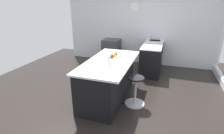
# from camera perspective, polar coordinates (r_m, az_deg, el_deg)

# --- Properties ---
(ground_plane) EXTENTS (7.61, 7.61, 0.00)m
(ground_plane) POSITION_cam_1_polar(r_m,az_deg,el_deg) (4.21, 0.20, -10.60)
(ground_plane) COLOR black
(interior_partition_left) EXTENTS (0.15, 5.33, 2.70)m
(interior_partition_left) POSITION_cam_1_polar(r_m,az_deg,el_deg) (6.50, 8.49, 13.06)
(interior_partition_left) COLOR silver
(interior_partition_left) RESTS_ON ground_plane
(sink_cabinet) EXTENTS (2.36, 0.60, 1.19)m
(sink_cabinet) POSITION_cam_1_polar(r_m,az_deg,el_deg) (6.26, 13.30, 4.10)
(sink_cabinet) COLOR black
(sink_cabinet) RESTS_ON ground_plane
(oven_range) EXTENTS (0.60, 0.61, 0.88)m
(oven_range) POSITION_cam_1_polar(r_m,az_deg,el_deg) (6.56, -0.15, 5.22)
(oven_range) COLOR #38383D
(oven_range) RESTS_ON ground_plane
(kitchen_island) EXTENTS (1.99, 0.99, 0.93)m
(kitchen_island) POSITION_cam_1_polar(r_m,az_deg,el_deg) (4.10, -1.29, -4.04)
(kitchen_island) COLOR black
(kitchen_island) RESTS_ON ground_plane
(stool_by_window) EXTENTS (0.44, 0.44, 0.67)m
(stool_by_window) POSITION_cam_1_polar(r_m,az_deg,el_deg) (3.92, 7.58, -8.02)
(stool_by_window) COLOR #B7B7BC
(stool_by_window) RESTS_ON ground_plane
(cutting_board) EXTENTS (0.36, 0.24, 0.02)m
(cutting_board) POSITION_cam_1_polar(r_m,az_deg,el_deg) (4.20, 0.25, 3.45)
(cutting_board) COLOR tan
(cutting_board) RESTS_ON kitchen_island
(apple_yellow) EXTENTS (0.07, 0.07, 0.07)m
(apple_yellow) POSITION_cam_1_polar(r_m,az_deg,el_deg) (4.17, 0.77, 3.99)
(apple_yellow) COLOR gold
(apple_yellow) RESTS_ON cutting_board
(apple_red) EXTENTS (0.08, 0.08, 0.08)m
(apple_red) POSITION_cam_1_polar(r_m,az_deg,el_deg) (4.07, -0.12, 3.63)
(apple_red) COLOR red
(apple_red) RESTS_ON cutting_board
(apple_green) EXTENTS (0.09, 0.09, 0.09)m
(apple_green) POSITION_cam_1_polar(r_m,az_deg,el_deg) (4.30, 1.29, 4.57)
(apple_green) COLOR #609E2D
(apple_green) RESTS_ON cutting_board
(water_bottle) EXTENTS (0.06, 0.06, 0.31)m
(water_bottle) POSITION_cam_1_polar(r_m,az_deg,el_deg) (3.57, -0.94, 2.19)
(water_bottle) COLOR silver
(water_bottle) RESTS_ON kitchen_island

